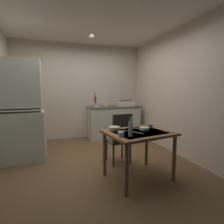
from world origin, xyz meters
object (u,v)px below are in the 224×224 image
at_px(hutch_cabinet, 22,115).
at_px(glass_bottle, 131,129).
at_px(serving_bowl_wide, 144,129).
at_px(teacup_cream, 121,134).
at_px(hand_pump, 95,101).
at_px(mixing_bowl_counter, 97,105).
at_px(chair_far_side, 120,138).
at_px(sink_basin, 125,103).
at_px(dining_table, 139,139).

relative_size(hutch_cabinet, glass_bottle, 7.04).
relative_size(hutch_cabinet, serving_bowl_wide, 13.02).
xyz_separation_m(serving_bowl_wide, teacup_cream, (-0.49, -0.24, 0.01)).
height_order(hand_pump, mixing_bowl_counter, hand_pump).
distance_m(teacup_cream, glass_bottle, 0.15).
distance_m(mixing_bowl_counter, glass_bottle, 2.56).
distance_m(chair_far_side, teacup_cream, 0.88).
relative_size(sink_basin, glass_bottle, 1.60).
relative_size(mixing_bowl_counter, serving_bowl_wide, 1.47).
relative_size(hutch_cabinet, sink_basin, 4.40).
bearing_deg(sink_basin, chair_far_side, -115.20).
relative_size(dining_table, chair_far_side, 1.14).
bearing_deg(glass_bottle, serving_bowl_wide, 38.74).
bearing_deg(sink_basin, serving_bowl_wide, -105.10).
bearing_deg(sink_basin, hand_pump, 177.05).
bearing_deg(chair_far_side, mixing_bowl_counter, 91.04).
bearing_deg(mixing_bowl_counter, sink_basin, 3.32).
distance_m(hand_pump, dining_table, 2.47).
relative_size(hutch_cabinet, teacup_cream, 21.71).
distance_m(hutch_cabinet, mixing_bowl_counter, 1.97).
bearing_deg(hand_pump, dining_table, -87.10).
bearing_deg(hand_pump, glass_bottle, -92.36).
height_order(hutch_cabinet, teacup_cream, hutch_cabinet).
bearing_deg(glass_bottle, hand_pump, 87.64).
bearing_deg(serving_bowl_wide, mixing_bowl_counter, 96.07).
bearing_deg(mixing_bowl_counter, hutch_cabinet, -149.06).
bearing_deg(sink_basin, mixing_bowl_counter, -176.68).
xyz_separation_m(hutch_cabinet, sink_basin, (2.56, 1.06, 0.08)).
relative_size(sink_basin, hand_pump, 1.13).
bearing_deg(chair_far_side, serving_bowl_wide, -68.88).
xyz_separation_m(mixing_bowl_counter, serving_bowl_wide, (0.24, -2.26, -0.18)).
height_order(dining_table, teacup_cream, teacup_cream).
bearing_deg(hand_pump, teacup_cream, -95.11).
bearing_deg(chair_far_side, dining_table, -82.91).
height_order(sink_basin, glass_bottle, sink_basin).
relative_size(sink_basin, serving_bowl_wide, 2.96).
bearing_deg(glass_bottle, teacup_cream, 158.67).
height_order(hutch_cabinet, glass_bottle, hutch_cabinet).
bearing_deg(mixing_bowl_counter, chair_far_side, -88.96).
bearing_deg(chair_far_side, teacup_cream, -109.57).
distance_m(hutch_cabinet, sink_basin, 2.77).
bearing_deg(chair_far_side, glass_bottle, -100.60).
relative_size(mixing_bowl_counter, glass_bottle, 0.79).
xyz_separation_m(mixing_bowl_counter, chair_far_side, (0.03, -1.72, -0.46)).
bearing_deg(dining_table, mixing_bowl_counter, 92.64).
xyz_separation_m(hutch_cabinet, glass_bottle, (1.57, -1.54, -0.05)).
height_order(sink_basin, mixing_bowl_counter, sink_basin).
bearing_deg(serving_bowl_wide, chair_far_side, 111.12).
xyz_separation_m(sink_basin, dining_table, (-0.76, -2.38, -0.34)).
xyz_separation_m(chair_far_side, serving_bowl_wide, (0.21, -0.54, 0.28)).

